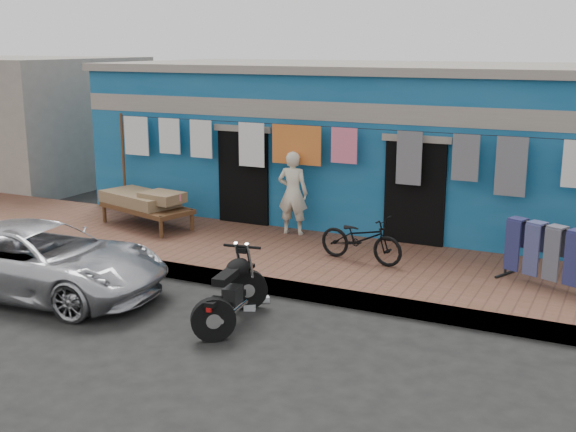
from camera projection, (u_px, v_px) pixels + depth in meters
The scene contains 15 objects.
ground at pixel (223, 329), 9.75m from camera, with size 80.00×80.00×0.00m, color black.
sidewalk at pixel (314, 262), 12.34m from camera, with size 28.00×3.00×0.25m, color brown.
curb at pixel (275, 287), 11.07m from camera, with size 28.00×0.10×0.25m, color gray.
building at pixel (390, 143), 15.46m from camera, with size 12.20×5.20×3.36m.
neighbor_left at pixel (14, 120), 20.18m from camera, with size 6.00×5.00×3.40m, color #9E9384.
clothesline at pixel (323, 153), 13.20m from camera, with size 10.06×0.06×2.10m.
car at pixel (41, 259), 10.98m from camera, with size 1.83×4.02×1.13m, color silver.
seated_person at pixel (293, 193), 13.51m from camera, with size 0.57×0.38×1.58m, color beige.
bicycle at pixel (361, 233), 11.85m from camera, with size 0.52×1.48×0.96m, color black.
motorcycle at pixel (231, 289), 9.83m from camera, with size 0.78×1.62×1.01m, color black, non-canonical shape.
charpoy at pixel (147, 209), 14.18m from camera, with size 2.27×1.52×0.70m, color brown, non-canonical shape.
jeans_rack at pixel (565, 259), 10.41m from camera, with size 2.03×1.18×0.98m, color black, non-canonical shape.
litter_a at pixel (250, 307), 10.45m from camera, with size 0.17×0.13×0.08m, color silver.
litter_b at pixel (264, 299), 10.79m from camera, with size 0.15×0.12×0.08m, color silver.
litter_c at pixel (236, 294), 10.99m from camera, with size 0.20×0.16×0.08m, color silver.
Camera 1 is at (4.82, -7.80, 3.76)m, focal length 45.00 mm.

